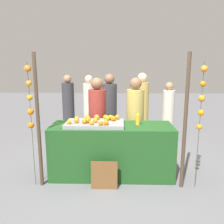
{
  "coord_description": "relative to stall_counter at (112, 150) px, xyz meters",
  "views": [
    {
      "loc": [
        0.1,
        -3.8,
        1.91
      ],
      "look_at": [
        0.0,
        0.15,
        1.1
      ],
      "focal_mm": 36.96,
      "sensor_mm": 36.0,
      "label": 1
    }
  ],
  "objects": [
    {
      "name": "orange_7",
      "position": [
        -0.39,
        -0.08,
        0.55
      ],
      "size": [
        0.09,
        0.09,
        0.09
      ],
      "primitive_type": "sphere",
      "color": "orange",
      "rests_on": "orange_tray"
    },
    {
      "name": "canopy_post_left",
      "position": [
        -1.12,
        -0.4,
        0.6
      ],
      "size": [
        0.06,
        0.06,
        2.1
      ],
      "primitive_type": "cylinder",
      "color": "#473828",
      "rests_on": "ground_plane"
    },
    {
      "name": "orange_0",
      "position": [
        -0.44,
        0.13,
        0.56
      ],
      "size": [
        0.09,
        0.09,
        0.09
      ],
      "primitive_type": "sphere",
      "color": "orange",
      "rests_on": "orange_tray"
    },
    {
      "name": "ground_plane",
      "position": [
        0.0,
        0.0,
        -0.45
      ],
      "size": [
        24.0,
        24.0,
        0.0
      ],
      "primitive_type": "plane",
      "color": "slate"
    },
    {
      "name": "chalkboard_sign",
      "position": [
        -0.1,
        -0.5,
        -0.23
      ],
      "size": [
        0.41,
        0.03,
        0.47
      ],
      "color": "brown",
      "rests_on": "ground_plane"
    },
    {
      "name": "vendor_right",
      "position": [
        0.44,
        0.6,
        0.33
      ],
      "size": [
        0.34,
        0.34,
        1.68
      ],
      "color": "tan",
      "rests_on": "ground_plane"
    },
    {
      "name": "crowd_person_1",
      "position": [
        -0.69,
        2.48,
        0.31
      ],
      "size": [
        0.33,
        0.33,
        1.64
      ],
      "color": "beige",
      "rests_on": "ground_plane"
    },
    {
      "name": "orange_3",
      "position": [
        -0.02,
        0.16,
        0.55
      ],
      "size": [
        0.09,
        0.09,
        0.09
      ],
      "primitive_type": "sphere",
      "color": "orange",
      "rests_on": "orange_tray"
    },
    {
      "name": "orange_9",
      "position": [
        -0.27,
        -0.05,
        0.55
      ],
      "size": [
        0.08,
        0.08,
        0.08
      ],
      "primitive_type": "sphere",
      "color": "orange",
      "rests_on": "orange_tray"
    },
    {
      "name": "garland_strand_left",
      "position": [
        -1.23,
        -0.4,
        0.95
      ],
      "size": [
        0.11,
        0.11,
        1.96
      ],
      "color": "#2D4C23",
      "rests_on": "ground_plane"
    },
    {
      "name": "crowd_person_0",
      "position": [
        1.38,
        1.98,
        0.24
      ],
      "size": [
        0.3,
        0.3,
        1.49
      ],
      "color": "beige",
      "rests_on": "ground_plane"
    },
    {
      "name": "stall_counter",
      "position": [
        0.0,
        0.0,
        0.0
      ],
      "size": [
        2.08,
        0.72,
        0.9
      ],
      "primitive_type": "cube",
      "color": "#1E4C1E",
      "rests_on": "ground_plane"
    },
    {
      "name": "orange_15",
      "position": [
        -0.32,
        -0.22,
        0.55
      ],
      "size": [
        0.08,
        0.08,
        0.08
      ],
      "primitive_type": "sphere",
      "color": "orange",
      "rests_on": "orange_tray"
    },
    {
      "name": "vendor_left",
      "position": [
        -0.3,
        0.58,
        0.33
      ],
      "size": [
        0.34,
        0.34,
        1.68
      ],
      "color": "maroon",
      "rests_on": "ground_plane"
    },
    {
      "name": "orange_1",
      "position": [
        -0.45,
        -0.13,
        0.55
      ],
      "size": [
        0.08,
        0.08,
        0.08
      ],
      "primitive_type": "sphere",
      "color": "orange",
      "rests_on": "orange_tray"
    },
    {
      "name": "orange_10",
      "position": [
        -0.27,
        0.15,
        0.56
      ],
      "size": [
        0.09,
        0.09,
        0.09
      ],
      "primitive_type": "sphere",
      "color": "orange",
      "rests_on": "orange_tray"
    },
    {
      "name": "orange_13",
      "position": [
        -0.12,
        0.21,
        0.55
      ],
      "size": [
        0.07,
        0.07,
        0.07
      ],
      "primitive_type": "sphere",
      "color": "orange",
      "rests_on": "orange_tray"
    },
    {
      "name": "orange_12",
      "position": [
        0.03,
        0.07,
        0.56
      ],
      "size": [
        0.09,
        0.09,
        0.09
      ],
      "primitive_type": "sphere",
      "color": "orange",
      "rests_on": "orange_tray"
    },
    {
      "name": "orange_6",
      "position": [
        -0.4,
        0.01,
        0.55
      ],
      "size": [
        0.09,
        0.09,
        0.09
      ],
      "primitive_type": "sphere",
      "color": "orange",
      "rests_on": "orange_tray"
    },
    {
      "name": "orange_14",
      "position": [
        0.09,
        0.19,
        0.55
      ],
      "size": [
        0.08,
        0.08,
        0.08
      ],
      "primitive_type": "sphere",
      "color": "orange",
      "rests_on": "orange_tray"
    },
    {
      "name": "juice_bottle",
      "position": [
        0.45,
        0.05,
        0.54
      ],
      "size": [
        0.07,
        0.07,
        0.2
      ],
      "color": "gold",
      "rests_on": "stall_counter"
    },
    {
      "name": "orange_5",
      "position": [
        -0.09,
        -0.22,
        0.55
      ],
      "size": [
        0.08,
        0.08,
        0.08
      ],
      "primitive_type": "sphere",
      "color": "orange",
      "rests_on": "orange_tray"
    },
    {
      "name": "orange_16",
      "position": [
        -0.17,
        -0.24,
        0.55
      ],
      "size": [
        0.08,
        0.08,
        0.08
      ],
      "primitive_type": "sphere",
      "color": "orange",
      "rests_on": "orange_tray"
    },
    {
      "name": "crowd_person_3",
      "position": [
        -0.09,
        1.5,
        0.35
      ],
      "size": [
        0.34,
        0.34,
        1.71
      ],
      "color": "#333338",
      "rests_on": "ground_plane"
    },
    {
      "name": "orange_2",
      "position": [
        -0.07,
        0.11,
        0.55
      ],
      "size": [
        0.08,
        0.08,
        0.08
      ],
      "primitive_type": "sphere",
      "color": "orange",
      "rests_on": "orange_tray"
    },
    {
      "name": "crowd_person_2",
      "position": [
        0.71,
        1.96,
        0.35
      ],
      "size": [
        0.35,
        0.35,
        1.72
      ],
      "color": "tan",
      "rests_on": "ground_plane"
    },
    {
      "name": "orange_tray",
      "position": [
        -0.29,
        -0.02,
        0.48
      ],
      "size": [
        0.98,
        0.56,
        0.06
      ],
      "primitive_type": "cube",
      "color": "gray",
      "rests_on": "stall_counter"
    },
    {
      "name": "orange_4",
      "position": [
        -0.61,
        0.07,
        0.55
      ],
      "size": [
        0.08,
        0.08,
        0.08
      ],
      "primitive_type": "sphere",
      "color": "orange",
      "rests_on": "orange_tray"
    },
    {
      "name": "canopy_post_right",
      "position": [
        1.12,
        -0.4,
        0.6
      ],
      "size": [
        0.06,
        0.06,
        2.1
      ],
      "primitive_type": "cylinder",
      "color": "#473828",
      "rests_on": "ground_plane"
    },
    {
      "name": "crowd_person_4",
      "position": [
        -1.29,
        2.55,
        0.32
      ],
      "size": [
        0.33,
        0.33,
        1.65
      ],
      "color": "#333338",
      "rests_on": "ground_plane"
    },
    {
      "name": "orange_8",
      "position": [
        -0.59,
        -0.09,
        0.55
      ],
      "size": [
        0.09,
        0.09,
        0.09
      ],
      "primitive_type": "sphere",
      "color": "orange",
      "rests_on": "orange_tray"
    },
    {
      "name": "garland_strand_right",
      "position": [
        1.34,
        -0.41,
        0.98
      ],
      "size": [
        0.1,
        0.11,
        1.96
      ],
      "color": "#2D4C23",
      "rests_on": "ground_plane"
    },
    {
      "name": "orange_11",
      "position": [
        -0.69,
        -0.16,
        0.55
      ],
      "size": [
        0.07,
        0.07,
        0.07
      ],
      "primitive_type": "sphere",
      "color": "orange",
      "rests_on": "orange_tray"
    }
  ]
}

